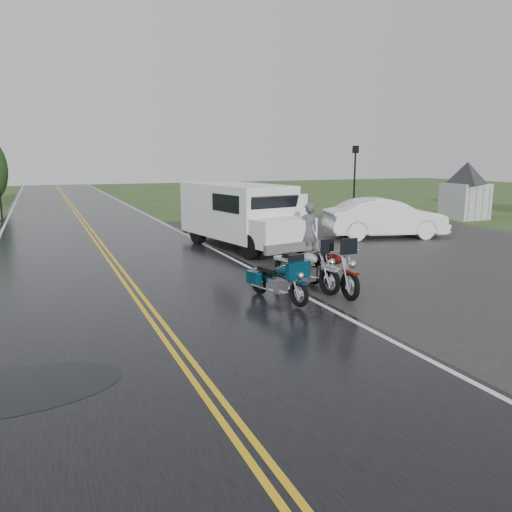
# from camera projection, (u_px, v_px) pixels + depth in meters

# --- Properties ---
(ground) EXTENTS (120.00, 120.00, 0.00)m
(ground) POSITION_uv_depth(u_px,v_px,m) (165.00, 335.00, 9.75)
(ground) COLOR #2D471E
(ground) RESTS_ON ground
(road) EXTENTS (8.00, 100.00, 0.04)m
(road) POSITION_uv_depth(u_px,v_px,m) (103.00, 250.00, 18.75)
(road) COLOR black
(road) RESTS_ON ground
(parking_pad) EXTENTS (14.00, 24.00, 0.03)m
(parking_pad) POSITION_uv_depth(u_px,v_px,m) (426.00, 251.00, 18.54)
(parking_pad) COLOR black
(parking_pad) RESTS_ON ground
(visitor_center) EXTENTS (16.00, 10.00, 4.80)m
(visitor_center) POSITION_uv_depth(u_px,v_px,m) (467.00, 176.00, 27.89)
(visitor_center) COLOR #A8AAAD
(visitor_center) RESTS_ON ground
(motorcycle_red) EXTENTS (0.96, 2.51, 1.47)m
(motorcycle_red) POSITION_uv_depth(u_px,v_px,m) (351.00, 273.00, 11.73)
(motorcycle_red) COLOR #59110A
(motorcycle_red) RESTS_ON ground
(motorcycle_teal) EXTENTS (1.20, 2.16, 1.21)m
(motorcycle_teal) POSITION_uv_depth(u_px,v_px,m) (299.00, 284.00, 11.28)
(motorcycle_teal) COLOR #052D3E
(motorcycle_teal) RESTS_ON ground
(motorcycle_silver) EXTENTS (1.40, 2.48, 1.39)m
(motorcycle_silver) POSITION_uv_depth(u_px,v_px,m) (330.00, 271.00, 12.22)
(motorcycle_silver) COLOR #A1A4A9
(motorcycle_silver) RESTS_ON ground
(van_white) EXTENTS (3.50, 6.67, 2.49)m
(van_white) POSITION_uv_depth(u_px,v_px,m) (251.00, 224.00, 16.63)
(van_white) COLOR white
(van_white) RESTS_ON ground
(person_at_van) EXTENTS (0.70, 0.47, 1.91)m
(person_at_van) POSITION_uv_depth(u_px,v_px,m) (308.00, 232.00, 16.78)
(person_at_van) COLOR #48494D
(person_at_van) RESTS_ON ground
(sedan_white) EXTENTS (5.43, 3.04, 1.69)m
(sedan_white) POSITION_uv_depth(u_px,v_px,m) (385.00, 219.00, 21.35)
(sedan_white) COLOR white
(sedan_white) RESTS_ON ground
(lamp_post_far_right) EXTENTS (0.35, 0.35, 4.10)m
(lamp_post_far_right) POSITION_uv_depth(u_px,v_px,m) (354.00, 183.00, 27.03)
(lamp_post_far_right) COLOR black
(lamp_post_far_right) RESTS_ON ground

